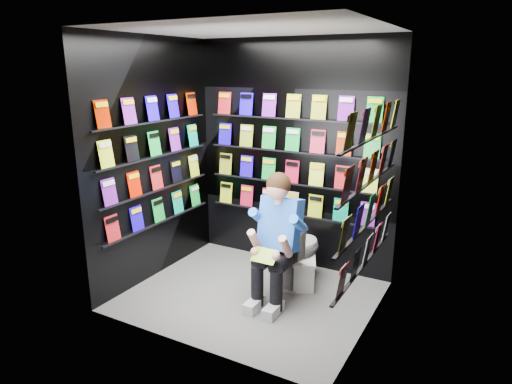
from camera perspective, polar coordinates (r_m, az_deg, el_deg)
The scene contains 14 objects.
floor at distance 4.82m, azimuth -0.68°, elevation -12.85°, with size 2.40×2.40×0.00m, color #5C5C5A.
ceiling at distance 4.25m, azimuth -0.79°, elevation 19.71°, with size 2.40×2.40×0.00m, color white.
wall_back at distance 5.23m, azimuth 4.70°, elevation 4.55°, with size 2.40×0.04×2.60m, color black.
wall_front at distance 3.55m, azimuth -8.72°, elevation -0.83°, with size 2.40×0.04×2.60m, color black.
wall_left at distance 5.04m, azimuth -12.70°, elevation 3.82°, with size 0.04×2.00×2.60m, color black.
wall_right at distance 3.92m, azimuth 14.71°, elevation 0.40°, with size 0.04×2.00×2.60m, color black.
comics_back at distance 5.20m, azimuth 4.56°, elevation 4.55°, with size 2.10×0.06×1.37m, color red, non-canonical shape.
comics_left at distance 5.02m, azimuth -12.45°, elevation 3.84°, with size 0.06×1.70×1.37m, color red, non-canonical shape.
comics_right at distance 3.93m, azimuth 14.29°, elevation 0.53°, with size 0.06×1.70×1.37m, color red, non-canonical shape.
toilet at distance 4.98m, azimuth 5.04°, elevation -7.26°, with size 0.42×0.75×0.73m, color white.
longbox at distance 4.99m, azimuth 6.02°, elevation -10.03°, with size 0.21×0.39×0.29m, color white.
longbox_lid at distance 4.92m, azimuth 6.07°, elevation -8.34°, with size 0.23×0.41×0.03m, color white.
reader at distance 4.51m, azimuth 3.20°, elevation -4.08°, with size 0.53×0.78×1.44m, color blue, non-canonical shape.
held_comic at distance 4.29m, azimuth 1.10°, elevation -7.96°, with size 0.24×0.01×0.17m, color green.
Camera 1 is at (2.10, -3.69, 2.28)m, focal length 32.00 mm.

